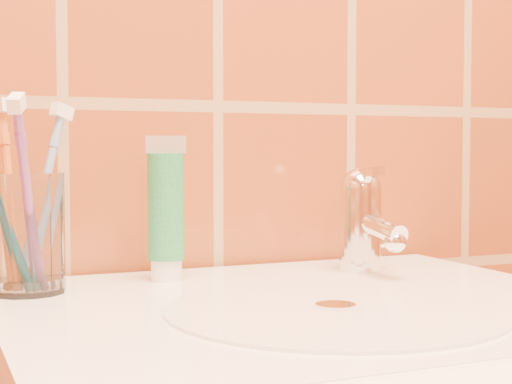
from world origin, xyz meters
name	(u,v)px	position (x,y,z in m)	size (l,w,h in m)	color
glass_tumbler	(27,233)	(-0.24, 1.10, 0.91)	(0.07, 0.07, 0.12)	white
toothpaste_tube	(166,213)	(-0.09, 1.12, 0.92)	(0.04, 0.04, 0.15)	white
faucet	(362,216)	(0.14, 1.09, 0.91)	(0.05, 0.11, 0.12)	white
toothbrush_0	(1,207)	(-0.26, 1.09, 0.94)	(0.08, 0.04, 0.18)	#0D5C73
toothbrush_1	(42,197)	(-0.22, 1.12, 0.94)	(0.07, 0.05, 0.19)	#7394CD
toothbrush_2	(10,197)	(-0.25, 1.11, 0.94)	(0.04, 0.05, 0.20)	orange
toothbrush_3	(28,200)	(-0.24, 1.07, 0.94)	(0.05, 0.09, 0.19)	#804391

